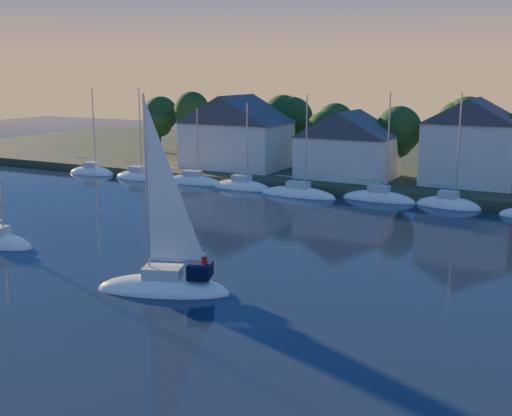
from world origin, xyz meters
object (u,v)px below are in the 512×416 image
Objects in this scene: clubhouse_west at (237,131)px; clubhouse_east at (472,141)px; hero_sailboat at (165,283)px; clubhouse_centre at (348,144)px.

clubhouse_east is at bearing 1.91° from clubhouse_west.
clubhouse_west is 47.22m from hero_sailboat.
hero_sailboat is (2.96, -41.91, -4.56)m from clubhouse_centre.
clubhouse_west is 1.18× the size of clubhouse_centre.
hero_sailboat is (-11.04, -43.91, -5.43)m from clubhouse_east.
hero_sailboat reaches higher than clubhouse_west.
clubhouse_centre is (16.00, -1.00, -0.80)m from clubhouse_west.
clubhouse_west is at bearing -178.09° from clubhouse_east.
clubhouse_centre is at bearing -3.58° from clubhouse_west.
clubhouse_east is at bearing 8.13° from clubhouse_centre.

